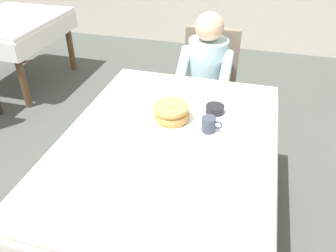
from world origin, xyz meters
The scene contains 14 objects.
ground_plane centered at (0.00, 0.00, 0.00)m, with size 14.00×14.00×0.00m, color #474C47.
dining_table_main centered at (0.00, 0.00, 0.65)m, with size 1.12×1.52×0.74m.
chair_diner centered at (0.03, 1.17, 0.53)m, with size 0.44×0.45×0.93m.
diner_person centered at (0.03, 1.01, 0.67)m, with size 0.40×0.43×1.12m.
plate_breakfast centered at (-0.02, 0.16, 0.75)m, with size 0.28×0.28×0.02m, color white.
breakfast_stack centered at (-0.02, 0.16, 0.80)m, with size 0.20×0.20×0.10m.
cup_coffee centered at (0.19, 0.13, 0.78)m, with size 0.11×0.08×0.08m.
bowl_butter centered at (0.19, 0.33, 0.76)m, with size 0.11×0.11×0.04m, color black.
syrup_pitcher centered at (-0.26, 0.34, 0.78)m, with size 0.08×0.08×0.07m.
fork_left_of_plate centered at (-0.21, 0.14, 0.74)m, with size 0.18×0.01×0.01m, color silver.
knife_right_of_plate centered at (0.17, 0.14, 0.74)m, with size 0.20×0.01×0.01m, color silver.
spoon_near_edge centered at (-0.06, -0.14, 0.74)m, with size 0.15×0.01×0.01m, color silver.
napkin_folded centered at (-0.28, -0.05, 0.74)m, with size 0.17×0.12×0.01m, color white.
background_table_far centered at (-2.16, 1.61, 0.62)m, with size 0.92×1.12×0.74m.
Camera 1 is at (0.38, -1.37, 1.79)m, focal length 36.07 mm.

